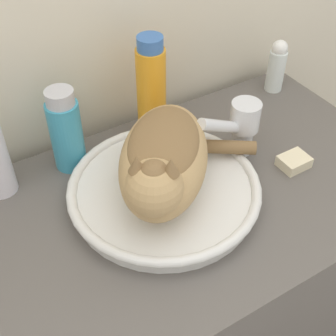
# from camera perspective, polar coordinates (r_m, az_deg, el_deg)

# --- Properties ---
(vanity_counter) EXTENTS (1.12, 0.54, 0.86)m
(vanity_counter) POSITION_cam_1_polar(r_m,az_deg,el_deg) (1.25, -1.73, -18.72)
(vanity_counter) COLOR #56514C
(vanity_counter) RESTS_ON ground_plane
(sink_basin) EXTENTS (0.37, 0.37, 0.04)m
(sink_basin) POSITION_cam_1_polar(r_m,az_deg,el_deg) (0.90, -0.47, -2.73)
(sink_basin) COLOR silver
(sink_basin) RESTS_ON vanity_counter
(cat) EXTENTS (0.36, 0.33, 0.17)m
(cat) POSITION_cam_1_polar(r_m,az_deg,el_deg) (0.83, -0.52, 1.18)
(cat) COLOR tan
(cat) RESTS_ON sink_basin
(faucet) EXTENTS (0.17, 0.07, 0.15)m
(faucet) POSITION_cam_1_polar(r_m,az_deg,el_deg) (0.98, 8.82, 5.24)
(faucet) COLOR silver
(faucet) RESTS_ON vanity_counter
(mouthwash_bottle) EXTENTS (0.07, 0.07, 0.18)m
(mouthwash_bottle) POSITION_cam_1_polar(r_m,az_deg,el_deg) (0.96, -12.34, 4.43)
(mouthwash_bottle) COLOR teal
(mouthwash_bottle) RESTS_ON vanity_counter
(shampoo_bottle_tall) EXTENTS (0.06, 0.06, 0.24)m
(shampoo_bottle_tall) POSITION_cam_1_polar(r_m,az_deg,el_deg) (1.00, -2.05, 9.42)
(shampoo_bottle_tall) COLOR orange
(shampoo_bottle_tall) RESTS_ON vanity_counter
(deodorant_stick) EXTENTS (0.04, 0.04, 0.13)m
(deodorant_stick) POSITION_cam_1_polar(r_m,az_deg,el_deg) (1.21, 13.11, 12.04)
(deodorant_stick) COLOR silver
(deodorant_stick) RESTS_ON vanity_counter
(soap_bar) EXTENTS (0.06, 0.05, 0.02)m
(soap_bar) POSITION_cam_1_polar(r_m,az_deg,el_deg) (1.01, 15.10, 0.73)
(soap_bar) COLOR beige
(soap_bar) RESTS_ON vanity_counter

